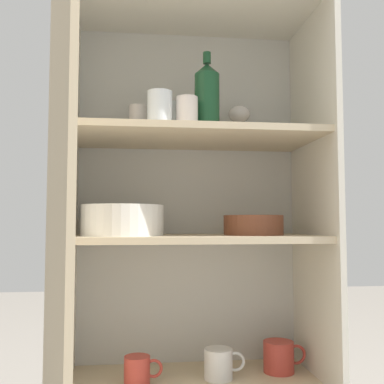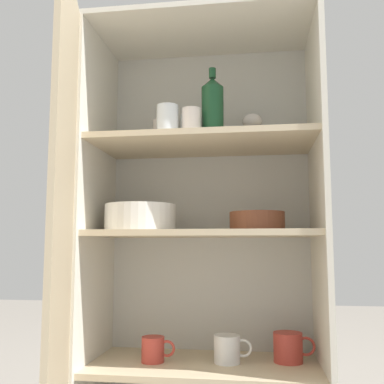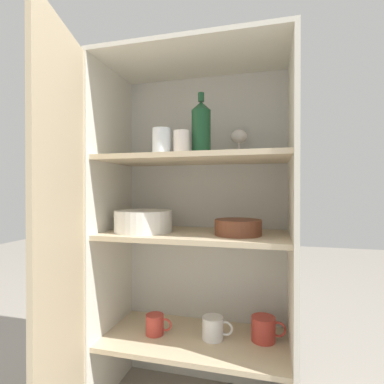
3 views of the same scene
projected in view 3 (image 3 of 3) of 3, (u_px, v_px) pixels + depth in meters
name	position (u px, v px, depth m)	size (l,w,h in m)	color
cupboard_back_panel	(205.00, 228.00, 1.42)	(0.79, 0.02, 1.43)	silver
cupboard_side_left	(111.00, 231.00, 1.33)	(0.02, 0.40, 1.43)	silver
cupboard_side_right	(293.00, 238.00, 1.14)	(0.02, 0.40, 1.43)	silver
cupboard_top_panel	(195.00, 59.00, 1.23)	(0.79, 0.40, 0.02)	silver
shelf_board_lower	(195.00, 340.00, 1.24)	(0.75, 0.37, 0.02)	beige
shelf_board_middle	(195.00, 235.00, 1.24)	(0.75, 0.37, 0.02)	beige
shelf_board_upper	(195.00, 159.00, 1.23)	(0.75, 0.37, 0.02)	beige
cupboard_door	(61.00, 248.00, 0.95)	(0.12, 0.38, 1.43)	tan
tumbler_glass_0	(162.00, 142.00, 1.17)	(0.07, 0.07, 0.10)	white
tumbler_glass_1	(186.00, 145.00, 1.36)	(0.06, 0.06, 0.13)	white
tumbler_glass_2	(182.00, 143.00, 1.16)	(0.07, 0.07, 0.09)	silver
tumbler_glass_3	(163.00, 148.00, 1.37)	(0.06, 0.06, 0.11)	silver
wine_glass_0	(239.00, 138.00, 1.30)	(0.07, 0.07, 0.13)	silver
wine_bottle	(201.00, 128.00, 1.19)	(0.08, 0.08, 0.25)	#194728
plate_stack_white	(143.00, 221.00, 1.26)	(0.24, 0.24, 0.09)	white
mixing_bowl_large	(238.00, 227.00, 1.17)	(0.18, 0.18, 0.06)	brown
coffee_mug_primary	(213.00, 328.00, 1.23)	(0.13, 0.09, 0.09)	white
coffee_mug_extra_1	(155.00, 324.00, 1.27)	(0.11, 0.08, 0.08)	#BC3D33
coffee_mug_extra_2	(264.00, 329.00, 1.21)	(0.14, 0.10, 0.10)	#BC3D33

